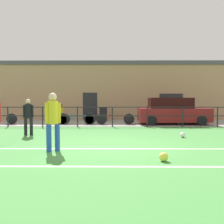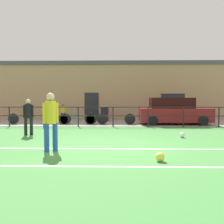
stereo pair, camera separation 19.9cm
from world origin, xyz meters
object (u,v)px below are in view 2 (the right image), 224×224
object	(u,v)px
soccer_ball_match	(182,135)
bicycle_parked_0	(79,119)
parked_car_red	(174,112)
bicycle_parked_1	(116,119)
spectator_child	(63,111)
player_goalkeeper	(28,115)
soccer_ball_spare	(160,157)
bicycle_parked_4	(76,119)
player_winger	(51,118)
trash_bin_0	(105,114)
bicycle_parked_2	(1,119)

from	to	relation	value
soccer_ball_match	bicycle_parked_0	xyz separation A→B (m)	(-5.09, 5.16, 0.26)
soccer_ball_match	parked_car_red	xyz separation A→B (m)	(0.86, 5.40, 0.69)
bicycle_parked_1	parked_car_red	bearing A→B (deg)	3.74
soccer_ball_match	bicycle_parked_1	distance (m)	5.86
spectator_child	parked_car_red	xyz separation A→B (m)	(7.51, -2.41, 0.09)
player_goalkeeper	soccer_ball_spare	xyz separation A→B (m)	(4.98, -4.52, -0.78)
soccer_ball_spare	bicycle_parked_4	bearing A→B (deg)	111.86
parked_car_red	bicycle_parked_0	xyz separation A→B (m)	(-5.95, -0.24, -0.43)
player_goalkeeper	player_winger	size ratio (longest dim) A/B	0.90
player_winger	spectator_child	xyz separation A→B (m)	(-2.00, 10.59, -0.28)
trash_bin_0	soccer_ball_match	bearing A→B (deg)	-64.83
player_goalkeeper	trash_bin_0	size ratio (longest dim) A/B	1.58
bicycle_parked_2	bicycle_parked_4	xyz separation A→B (m)	(4.77, -0.00, -0.03)
bicycle_parked_4	bicycle_parked_1	bearing A→B (deg)	0.00
trash_bin_0	bicycle_parked_1	bearing A→B (deg)	-71.35
bicycle_parked_2	bicycle_parked_1	bearing A→B (deg)	0.00
player_winger	parked_car_red	size ratio (longest dim) A/B	0.40
player_winger	trash_bin_0	world-z (taller)	player_winger
soccer_ball_match	bicycle_parked_4	world-z (taller)	bicycle_parked_4
bicycle_parked_4	bicycle_parked_0	bearing A→B (deg)	0.00
bicycle_parked_1	bicycle_parked_2	distance (m)	7.25
soccer_ball_spare	soccer_ball_match	bearing A→B (deg)	68.29
soccer_ball_match	soccer_ball_spare	bearing A→B (deg)	-111.71
player_winger	bicycle_parked_1	size ratio (longest dim) A/B	0.74
player_winger	spectator_child	distance (m)	10.78
soccer_ball_match	parked_car_red	size ratio (longest dim) A/B	0.05
bicycle_parked_1	bicycle_parked_2	bearing A→B (deg)	180.00
soccer_ball_spare	bicycle_parked_0	distance (m)	9.78
parked_car_red	bicycle_parked_4	world-z (taller)	parked_car_red
player_winger	soccer_ball_match	bearing A→B (deg)	178.90
soccer_ball_spare	bicycle_parked_1	xyz separation A→B (m)	(-1.18, 9.12, 0.25)
spectator_child	bicycle_parked_0	distance (m)	3.09
parked_car_red	trash_bin_0	world-z (taller)	parked_car_red
player_winger	spectator_child	world-z (taller)	player_winger
soccer_ball_spare	parked_car_red	size ratio (longest dim) A/B	0.05
parked_car_red	bicycle_parked_0	distance (m)	5.97
soccer_ball_match	bicycle_parked_2	bearing A→B (deg)	152.72
player_winger	player_goalkeeper	bearing A→B (deg)	-92.42
parked_car_red	spectator_child	bearing A→B (deg)	162.20
bicycle_parked_2	bicycle_parked_4	distance (m)	4.77
player_goalkeeper	bicycle_parked_2	bearing A→B (deg)	107.43
player_winger	bicycle_parked_1	xyz separation A→B (m)	(1.90, 7.95, -0.63)
parked_car_red	bicycle_parked_2	xyz separation A→B (m)	(-10.87, -0.24, -0.43)
bicycle_parked_4	soccer_ball_spare	bearing A→B (deg)	-68.14
player_goalkeeper	trash_bin_0	bearing A→B (deg)	47.81
soccer_ball_spare	bicycle_parked_4	distance (m)	9.83
player_winger	trash_bin_0	distance (m)	10.50
soccer_ball_spare	parked_car_red	distance (m)	9.69
player_goalkeeper	bicycle_parked_1	size ratio (longest dim) A/B	0.67
bicycle_parked_0	trash_bin_0	size ratio (longest dim) A/B	2.27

